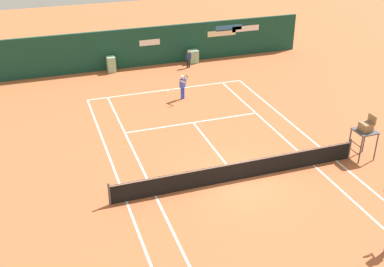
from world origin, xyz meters
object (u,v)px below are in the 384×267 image
(tennis_ball_near_service_line, at_px, (126,142))
(tennis_ball_by_sideline, at_px, (126,148))
(umpire_chair, at_px, (365,130))
(ball_kid_centre_post, at_px, (188,58))
(tennis_ball_mid_court, at_px, (168,130))
(player_on_baseline, at_px, (183,85))

(tennis_ball_near_service_line, bearing_deg, tennis_ball_by_sideline, -101.02)
(tennis_ball_near_service_line, bearing_deg, umpire_chair, -26.72)
(umpire_chair, relative_size, tennis_ball_by_sideline, 34.13)
(tennis_ball_near_service_line, bearing_deg, ball_kid_centre_post, 55.49)
(ball_kid_centre_post, distance_m, tennis_ball_mid_court, 10.54)
(umpire_chair, bearing_deg, ball_kid_centre_post, 14.00)
(ball_kid_centre_post, height_order, tennis_ball_by_sideline, ball_kid_centre_post)
(umpire_chair, xyz_separation_m, tennis_ball_by_sideline, (-10.96, 4.74, -1.51))
(tennis_ball_mid_court, height_order, tennis_ball_by_sideline, same)
(tennis_ball_near_service_line, bearing_deg, tennis_ball_mid_court, 12.46)
(ball_kid_centre_post, bearing_deg, umpire_chair, 103.30)
(tennis_ball_mid_court, xyz_separation_m, tennis_ball_by_sideline, (-2.66, -1.27, 0.00))
(player_on_baseline, xyz_separation_m, tennis_ball_mid_court, (-2.17, -4.00, -0.92))
(umpire_chair, distance_m, player_on_baseline, 11.75)
(player_on_baseline, height_order, tennis_ball_by_sideline, player_on_baseline)
(umpire_chair, distance_m, tennis_ball_near_service_line, 12.21)
(umpire_chair, relative_size, tennis_ball_near_service_line, 34.13)
(umpire_chair, height_order, tennis_ball_near_service_line, umpire_chair)
(tennis_ball_mid_court, bearing_deg, umpire_chair, -35.89)
(umpire_chair, distance_m, ball_kid_centre_post, 16.04)
(umpire_chair, distance_m, tennis_ball_mid_court, 10.36)
(player_on_baseline, bearing_deg, tennis_ball_mid_court, 34.37)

